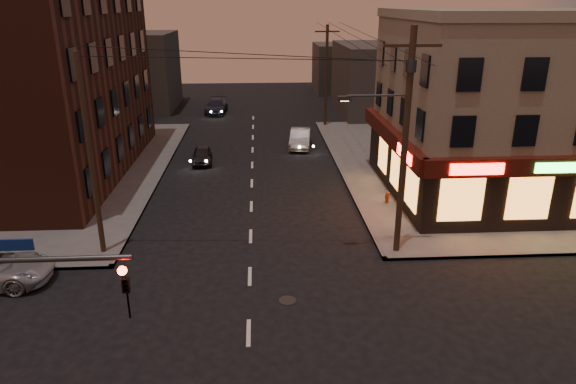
{
  "coord_description": "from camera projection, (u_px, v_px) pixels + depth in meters",
  "views": [
    {
      "loc": [
        0.5,
        -15.35,
        11.0
      ],
      "look_at": [
        1.74,
        5.65,
        3.2
      ],
      "focal_mm": 32.0,
      "sensor_mm": 36.0,
      "label": 1
    }
  ],
  "objects": [
    {
      "name": "ground",
      "position": [
        249.0,
        333.0,
        18.16
      ],
      "size": [
        120.0,
        120.0,
        0.0
      ],
      "primitive_type": "plane",
      "color": "black",
      "rests_on": "ground"
    },
    {
      "name": "sidewalk_ne",
      "position": [
        502.0,
        164.0,
        36.91
      ],
      "size": [
        24.0,
        28.0,
        0.15
      ],
      "primitive_type": "cube",
      "color": "#514F4C",
      "rests_on": "ground"
    },
    {
      "name": "pizza_building",
      "position": [
        524.0,
        106.0,
        29.75
      ],
      "size": [
        15.85,
        12.85,
        10.5
      ],
      "color": "gray",
      "rests_on": "sidewalk_ne"
    },
    {
      "name": "brick_apartment",
      "position": [
        23.0,
        74.0,
        32.83
      ],
      "size": [
        12.0,
        20.0,
        13.0
      ],
      "primitive_type": "cube",
      "color": "#421F15",
      "rests_on": "sidewalk_nw"
    },
    {
      "name": "bg_building_ne_a",
      "position": [
        387.0,
        79.0,
        53.28
      ],
      "size": [
        10.0,
        12.0,
        7.0
      ],
      "primitive_type": "cube",
      "color": "#3F3D3A",
      "rests_on": "ground"
    },
    {
      "name": "bg_building_nw",
      "position": [
        132.0,
        71.0,
        55.36
      ],
      "size": [
        9.0,
        10.0,
        8.0
      ],
      "primitive_type": "cube",
      "color": "#3F3D3A",
      "rests_on": "ground"
    },
    {
      "name": "bg_building_ne_b",
      "position": [
        346.0,
        68.0,
        66.45
      ],
      "size": [
        8.0,
        8.0,
        6.0
      ],
      "primitive_type": "cube",
      "color": "#3F3D3A",
      "rests_on": "ground"
    },
    {
      "name": "utility_pole_main",
      "position": [
        403.0,
        132.0,
        21.96
      ],
      "size": [
        4.2,
        0.44,
        10.0
      ],
      "color": "#382619",
      "rests_on": "sidewalk_ne"
    },
    {
      "name": "utility_pole_far",
      "position": [
        326.0,
        76.0,
        46.87
      ],
      "size": [
        0.26,
        0.26,
        9.0
      ],
      "primitive_type": "cylinder",
      "color": "#382619",
      "rests_on": "sidewalk_ne"
    },
    {
      "name": "utility_pole_west",
      "position": [
        91.0,
        158.0,
        22.25
      ],
      "size": [
        0.24,
        0.24,
        9.0
      ],
      "primitive_type": "cylinder",
      "color": "#382619",
      "rests_on": "sidewalk_nw"
    },
    {
      "name": "sedan_near",
      "position": [
        202.0,
        155.0,
        37.14
      ],
      "size": [
        1.6,
        3.5,
        1.16
      ],
      "primitive_type": "imported",
      "rotation": [
        0.0,
        0.0,
        0.07
      ],
      "color": "black",
      "rests_on": "ground"
    },
    {
      "name": "sedan_mid",
      "position": [
        300.0,
        138.0,
        41.17
      ],
      "size": [
        2.13,
        4.64,
        1.48
      ],
      "primitive_type": "imported",
      "rotation": [
        0.0,
        0.0,
        -0.13
      ],
      "color": "gray",
      "rests_on": "ground"
    },
    {
      "name": "sedan_far",
      "position": [
        216.0,
        106.0,
        53.84
      ],
      "size": [
        2.33,
        5.05,
        1.43
      ],
      "primitive_type": "imported",
      "rotation": [
        0.0,
        0.0,
        -0.07
      ],
      "color": "#191F32",
      "rests_on": "ground"
    },
    {
      "name": "fire_hydrant",
      "position": [
        387.0,
        197.0,
        29.4
      ],
      "size": [
        0.3,
        0.3,
        0.66
      ],
      "rotation": [
        0.0,
        0.0,
        0.33
      ],
      "color": "maroon",
      "rests_on": "sidewalk_ne"
    }
  ]
}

